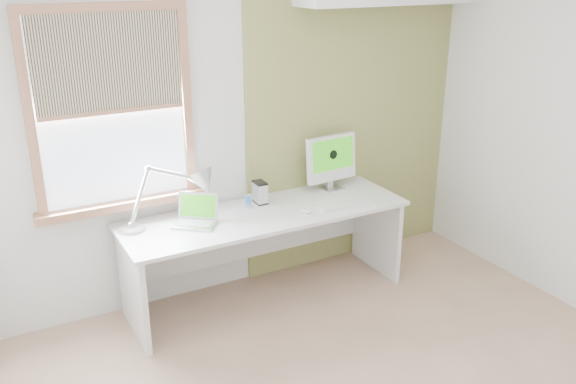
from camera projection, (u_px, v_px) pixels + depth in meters
room at (381, 200)px, 3.29m from camera, size 4.04×3.54×2.64m
accent_wall at (353, 114)px, 5.17m from camera, size 2.00×0.02×2.60m
window at (113, 112)px, 4.17m from camera, size 1.20×0.14×1.42m
desk at (263, 233)px, 4.74m from camera, size 2.20×0.70×0.73m
desk_lamp at (190, 188)px, 4.43m from camera, size 0.80×0.32×0.45m
laptop at (196, 216)px, 4.41m from camera, size 0.38×0.37×0.21m
phone_dock at (248, 204)px, 4.68m from camera, size 0.07×0.07×0.12m
external_drive at (260, 192)px, 4.77m from camera, size 0.08×0.13×0.17m
imac at (331, 159)px, 5.02m from camera, size 0.47×0.16×0.45m
keyboard at (347, 205)px, 4.73m from camera, size 0.48×0.17×0.02m
mouse at (306, 211)px, 4.61m from camera, size 0.08×0.11×0.03m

